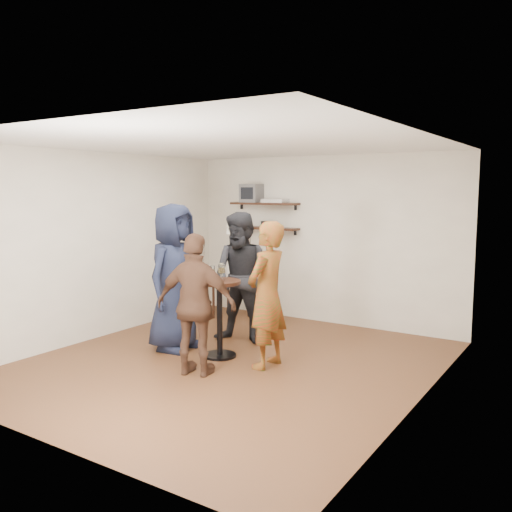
{
  "coord_description": "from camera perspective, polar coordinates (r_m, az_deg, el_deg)",
  "views": [
    {
      "loc": [
        3.67,
        -5.13,
        2.08
      ],
      "look_at": [
        0.11,
        0.4,
        1.27
      ],
      "focal_mm": 38.0,
      "sensor_mm": 36.0,
      "label": 1
    }
  ],
  "objects": [
    {
      "name": "wine_glass_fr",
      "position": [
        6.6,
        -3.68,
        -1.4
      ],
      "size": [
        0.07,
        0.07,
        0.22
      ],
      "color": "silver",
      "rests_on": "drinks_table"
    },
    {
      "name": "dvd_deck",
      "position": [
        8.74,
        2.01,
        5.83
      ],
      "size": [
        0.4,
        0.24,
        0.06
      ],
      "primitive_type": "cube",
      "color": "silver",
      "rests_on": "shelf_upper"
    },
    {
      "name": "person_navy",
      "position": [
        7.09,
        -8.59,
        -2.21
      ],
      "size": [
        0.66,
        0.96,
        1.9
      ],
      "primitive_type": "imported",
      "rotation": [
        0.0,
        0.0,
        1.63
      ],
      "color": "black",
      "rests_on": "room"
    },
    {
      "name": "wine_glass_br",
      "position": [
        6.67,
        -3.58,
        -1.44
      ],
      "size": [
        0.07,
        0.07,
        0.2
      ],
      "color": "silver",
      "rests_on": "drinks_table"
    },
    {
      "name": "radio",
      "position": [
        8.82,
        1.3,
        3.37
      ],
      "size": [
        0.22,
        0.1,
        0.1
      ],
      "primitive_type": "cube",
      "color": "black",
      "rests_on": "shelf_lower"
    },
    {
      "name": "crt_monitor",
      "position": [
        8.97,
        -0.43,
        6.63
      ],
      "size": [
        0.32,
        0.3,
        0.3
      ],
      "primitive_type": "cube",
      "color": "#59595B",
      "rests_on": "shelf_upper"
    },
    {
      "name": "vase_lilies",
      "position": [
        8.75,
        -2.67,
        -0.53
      ],
      "size": [
        0.2,
        0.2,
        1.0
      ],
      "rotation": [
        0.0,
        0.0,
        -0.06
      ],
      "color": "silver",
      "rests_on": "side_table"
    },
    {
      "name": "wine_glass_fl",
      "position": [
        6.67,
        -4.61,
        -1.52
      ],
      "size": [
        0.06,
        0.06,
        0.18
      ],
      "color": "silver",
      "rests_on": "drinks_table"
    },
    {
      "name": "room",
      "position": [
        6.36,
        -2.79,
        -0.03
      ],
      "size": [
        4.58,
        5.08,
        2.68
      ],
      "color": "#492C17",
      "rests_on": "ground"
    },
    {
      "name": "side_table",
      "position": [
        8.81,
        -2.65,
        -3.23
      ],
      "size": [
        0.54,
        0.54,
        0.61
      ],
      "rotation": [
        0.0,
        0.0,
        -0.06
      ],
      "color": "black",
      "rests_on": "room"
    },
    {
      "name": "drinks_table",
      "position": [
        6.75,
        -3.86,
        -5.47
      ],
      "size": [
        0.53,
        0.53,
        0.97
      ],
      "color": "black",
      "rests_on": "room"
    },
    {
      "name": "person_dark",
      "position": [
        7.31,
        -1.39,
        -2.33
      ],
      "size": [
        0.96,
        0.81,
        1.78
      ],
      "primitive_type": "imported",
      "rotation": [
        0.0,
        0.0,
        0.17
      ],
      "color": "black",
      "rests_on": "room"
    },
    {
      "name": "shelf_lower",
      "position": [
        8.86,
        0.88,
        2.95
      ],
      "size": [
        1.2,
        0.25,
        0.04
      ],
      "primitive_type": "cube",
      "color": "black",
      "rests_on": "room"
    },
    {
      "name": "person_plaid",
      "position": [
        6.32,
        1.16,
        -4.11
      ],
      "size": [
        0.42,
        0.63,
        1.72
      ],
      "primitive_type": "imported",
      "rotation": [
        0.0,
        0.0,
        4.7
      ],
      "color": "#B32514",
      "rests_on": "room"
    },
    {
      "name": "wine_glass_bl",
      "position": [
        6.74,
        -3.74,
        -1.32
      ],
      "size": [
        0.07,
        0.07,
        0.2
      ],
      "color": "silver",
      "rests_on": "drinks_table"
    },
    {
      "name": "shelf_upper",
      "position": [
        8.84,
        0.89,
        5.54
      ],
      "size": [
        1.2,
        0.25,
        0.04
      ],
      "primitive_type": "cube",
      "color": "black",
      "rests_on": "room"
    },
    {
      "name": "person_brown",
      "position": [
        6.09,
        -6.31,
        -5.13
      ],
      "size": [
        1.01,
        0.62,
        1.6
      ],
      "primitive_type": "imported",
      "rotation": [
        0.0,
        0.0,
        3.4
      ],
      "color": "#462B1E",
      "rests_on": "room"
    },
    {
      "name": "power_strip",
      "position": [
        9.13,
        -1.21,
        3.27
      ],
      "size": [
        0.3,
        0.05,
        0.03
      ],
      "primitive_type": "cube",
      "color": "black",
      "rests_on": "shelf_lower"
    }
  ]
}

